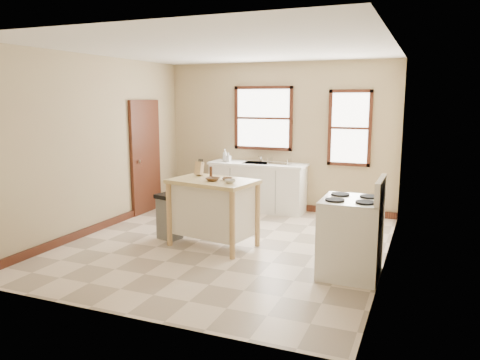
% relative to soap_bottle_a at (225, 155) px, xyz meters
% --- Properties ---
extents(floor, '(5.00, 5.00, 0.00)m').
position_rel_soap_bottle_a_xyz_m(floor, '(0.96, -2.13, -1.04)').
color(floor, beige).
rests_on(floor, ground).
extents(ceiling, '(5.00, 5.00, 0.00)m').
position_rel_soap_bottle_a_xyz_m(ceiling, '(0.96, -2.13, 1.76)').
color(ceiling, white).
rests_on(ceiling, ground).
extents(wall_back, '(4.50, 0.04, 2.80)m').
position_rel_soap_bottle_a_xyz_m(wall_back, '(0.96, 0.37, 0.36)').
color(wall_back, tan).
rests_on(wall_back, ground).
extents(wall_left, '(0.04, 5.00, 2.80)m').
position_rel_soap_bottle_a_xyz_m(wall_left, '(-1.29, -2.13, 0.36)').
color(wall_left, tan).
rests_on(wall_left, ground).
extents(wall_right, '(0.04, 5.00, 2.80)m').
position_rel_soap_bottle_a_xyz_m(wall_right, '(3.21, -2.13, 0.36)').
color(wall_right, tan).
rests_on(wall_right, ground).
extents(window_main, '(1.17, 0.06, 1.22)m').
position_rel_soap_bottle_a_xyz_m(window_main, '(0.66, 0.35, 0.71)').
color(window_main, black).
rests_on(window_main, wall_back).
extents(window_side, '(0.77, 0.06, 1.37)m').
position_rel_soap_bottle_a_xyz_m(window_side, '(2.31, 0.35, 0.56)').
color(window_side, black).
rests_on(window_side, wall_back).
extents(door_left, '(0.06, 0.90, 2.10)m').
position_rel_soap_bottle_a_xyz_m(door_left, '(-1.25, -0.83, 0.01)').
color(door_left, black).
rests_on(door_left, ground).
extents(baseboard_back, '(4.50, 0.04, 0.12)m').
position_rel_soap_bottle_a_xyz_m(baseboard_back, '(0.96, 0.34, -0.98)').
color(baseboard_back, black).
rests_on(baseboard_back, ground).
extents(baseboard_left, '(0.04, 5.00, 0.12)m').
position_rel_soap_bottle_a_xyz_m(baseboard_left, '(-1.26, -2.13, -0.98)').
color(baseboard_left, black).
rests_on(baseboard_left, ground).
extents(sink_counter, '(1.86, 0.62, 0.92)m').
position_rel_soap_bottle_a_xyz_m(sink_counter, '(0.66, 0.07, -0.58)').
color(sink_counter, white).
rests_on(sink_counter, ground).
extents(faucet, '(0.03, 0.03, 0.22)m').
position_rel_soap_bottle_a_xyz_m(faucet, '(0.66, 0.25, -0.01)').
color(faucet, silver).
rests_on(faucet, sink_counter).
extents(soap_bottle_a, '(0.09, 0.09, 0.24)m').
position_rel_soap_bottle_a_xyz_m(soap_bottle_a, '(0.00, 0.00, 0.00)').
color(soap_bottle_a, '#B2B2B2').
rests_on(soap_bottle_a, sink_counter).
extents(soap_bottle_b, '(0.09, 0.09, 0.17)m').
position_rel_soap_bottle_a_xyz_m(soap_bottle_b, '(0.08, -0.01, -0.03)').
color(soap_bottle_b, '#B2B2B2').
rests_on(soap_bottle_b, sink_counter).
extents(dish_rack, '(0.41, 0.32, 0.10)m').
position_rel_soap_bottle_a_xyz_m(dish_rack, '(1.10, 0.03, -0.07)').
color(dish_rack, silver).
rests_on(dish_rack, sink_counter).
extents(kitchen_island, '(1.32, 0.96, 0.98)m').
position_rel_soap_bottle_a_xyz_m(kitchen_island, '(0.82, -2.25, -0.55)').
color(kitchen_island, tan).
rests_on(kitchen_island, ground).
extents(knife_block, '(0.10, 0.10, 0.20)m').
position_rel_soap_bottle_a_xyz_m(knife_block, '(0.48, -2.02, 0.04)').
color(knife_block, tan).
rests_on(knife_block, kitchen_island).
extents(pepper_grinder, '(0.04, 0.04, 0.15)m').
position_rel_soap_bottle_a_xyz_m(pepper_grinder, '(0.67, -2.02, 0.02)').
color(pepper_grinder, '#3C2010').
rests_on(pepper_grinder, kitchen_island).
extents(bowl_a, '(0.23, 0.23, 0.05)m').
position_rel_soap_bottle_a_xyz_m(bowl_a, '(0.85, -2.35, -0.03)').
color(bowl_a, brown).
rests_on(bowl_a, kitchen_island).
extents(bowl_b, '(0.17, 0.17, 0.04)m').
position_rel_soap_bottle_a_xyz_m(bowl_b, '(1.02, -2.21, -0.04)').
color(bowl_b, brown).
rests_on(bowl_b, kitchen_island).
extents(bowl_c, '(0.19, 0.19, 0.05)m').
position_rel_soap_bottle_a_xyz_m(bowl_c, '(1.15, -2.41, -0.03)').
color(bowl_c, silver).
rests_on(bowl_c, kitchen_island).
extents(trash_bin, '(0.42, 0.38, 0.69)m').
position_rel_soap_bottle_a_xyz_m(trash_bin, '(0.04, -2.19, -0.69)').
color(trash_bin, slate).
rests_on(trash_bin, ground).
extents(gas_stove, '(0.76, 0.77, 1.22)m').
position_rel_soap_bottle_a_xyz_m(gas_stove, '(2.85, -2.65, -0.43)').
color(gas_stove, white).
rests_on(gas_stove, ground).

